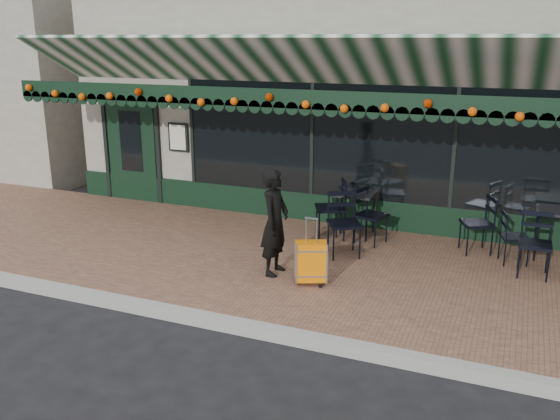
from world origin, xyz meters
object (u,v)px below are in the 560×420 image
at_px(suitcase, 311,262).
at_px(chair_a_left, 477,224).
at_px(cafe_table_a, 557,215).
at_px(chair_a_right, 515,238).
at_px(chair_b_right, 371,216).
at_px(woman, 275,222).
at_px(chair_a_front, 535,245).
at_px(cafe_table_b, 356,197).
at_px(chair_b_front, 344,225).
at_px(chair_b_left, 330,209).

bearing_deg(suitcase, chair_a_left, 23.71).
relative_size(suitcase, cafe_table_a, 1.23).
height_order(chair_a_right, chair_b_right, chair_b_right).
height_order(woman, chair_a_front, woman).
height_order(woman, cafe_table_a, woman).
bearing_deg(cafe_table_b, chair_a_right, -8.36).
height_order(chair_a_left, chair_b_front, chair_b_front).
xyz_separation_m(chair_a_left, chair_a_front, (0.82, -0.69, -0.00)).
xyz_separation_m(cafe_table_b, chair_a_left, (1.92, -0.09, -0.21)).
relative_size(chair_a_left, chair_b_right, 1.00).
distance_m(cafe_table_b, chair_a_right, 2.52).
relative_size(suitcase, chair_b_left, 0.93).
distance_m(chair_a_left, chair_b_right, 1.60).
height_order(suitcase, chair_b_front, chair_b_front).
bearing_deg(chair_a_front, woman, -159.73).
height_order(woman, chair_a_left, woman).
distance_m(chair_a_right, chair_b_left, 2.83).
bearing_deg(chair_a_right, suitcase, 110.47).
xyz_separation_m(cafe_table_a, chair_b_front, (-2.93, -1.11, -0.19)).
bearing_deg(chair_b_front, cafe_table_a, -8.52).
bearing_deg(suitcase, woman, 139.74).
xyz_separation_m(chair_a_left, chair_b_front, (-1.83, -0.91, 0.03)).
bearing_deg(cafe_table_a, woman, -149.15).
bearing_deg(cafe_table_b, woman, -106.09).
relative_size(chair_a_left, chair_b_front, 0.93).
height_order(woman, chair_a_right, woman).
height_order(chair_a_left, chair_b_right, chair_a_left).
relative_size(cafe_table_a, chair_a_right, 0.96).
height_order(suitcase, cafe_table_b, suitcase).
bearing_deg(chair_a_right, cafe_table_b, 65.34).
relative_size(suitcase, chair_a_left, 1.02).
bearing_deg(woman, chair_a_left, -52.32).
xyz_separation_m(chair_b_left, chair_b_front, (0.45, -0.72, -0.01)).
bearing_deg(cafe_table_b, chair_b_front, -84.51).
relative_size(cafe_table_a, chair_b_left, 0.75).
bearing_deg(chair_b_left, woman, -32.65).
height_order(cafe_table_b, chair_b_left, chair_b_left).
bearing_deg(chair_b_left, cafe_table_a, 71.80).
relative_size(chair_a_right, chair_b_right, 0.87).
bearing_deg(chair_b_front, cafe_table_b, 66.16).
distance_m(woman, chair_b_front, 1.28).
xyz_separation_m(woman, chair_b_right, (0.92, 1.75, -0.30)).
relative_size(woman, chair_a_front, 1.67).
bearing_deg(suitcase, chair_b_front, 61.39).
xyz_separation_m(cafe_table_b, chair_a_front, (2.74, -0.78, -0.22)).
xyz_separation_m(suitcase, cafe_table_b, (-0.00, 2.22, 0.35)).
distance_m(chair_a_left, chair_b_front, 2.04).
bearing_deg(chair_a_right, cafe_table_a, -65.18).
height_order(cafe_table_a, chair_b_front, chair_b_front).
height_order(cafe_table_a, chair_a_front, chair_a_front).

